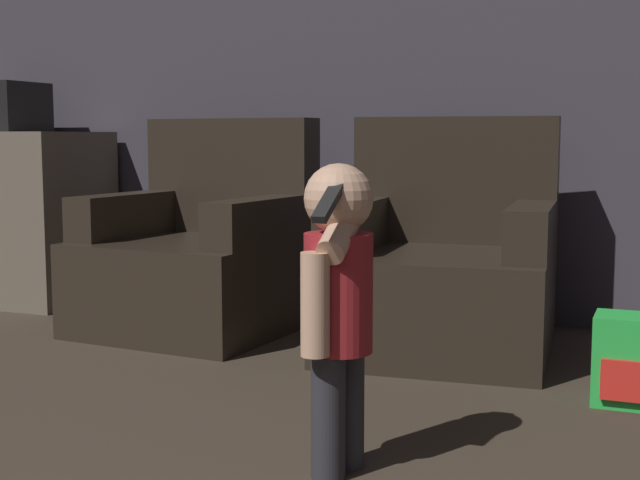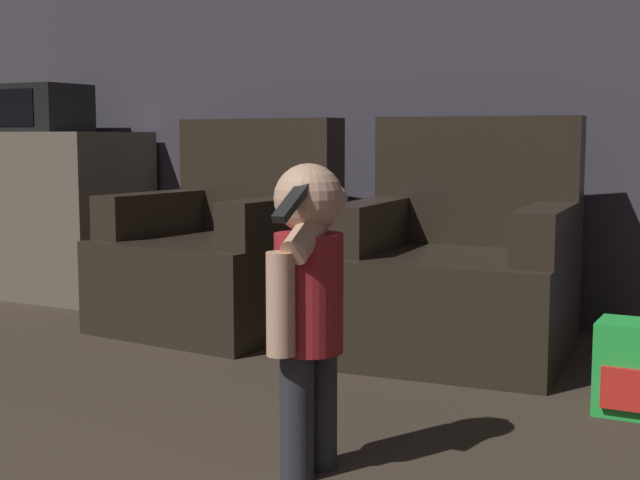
{
  "view_description": "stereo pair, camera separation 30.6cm",
  "coord_description": "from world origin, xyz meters",
  "px_view_note": "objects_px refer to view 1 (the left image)",
  "views": [
    {
      "loc": [
        1.1,
        0.25,
        0.89
      ],
      "look_at": [
        -0.02,
        3.07,
        0.53
      ],
      "focal_mm": 50.0,
      "sensor_mm": 36.0,
      "label": 1
    },
    {
      "loc": [
        1.38,
        0.37,
        0.89
      ],
      "look_at": [
        -0.02,
        3.07,
        0.53
      ],
      "focal_mm": 50.0,
      "sensor_mm": 36.0,
      "label": 2
    }
  ],
  "objects_px": {
    "armchair_right": "(443,272)",
    "toy_backpack": "(626,360)",
    "armchair_left": "(199,258)",
    "person_toddler": "(337,293)"
  },
  "relations": [
    {
      "from": "armchair_left",
      "to": "armchair_right",
      "type": "xyz_separation_m",
      "value": [
        1.15,
        0.0,
        0.0
      ]
    },
    {
      "from": "armchair_right",
      "to": "toy_backpack",
      "type": "xyz_separation_m",
      "value": [
        0.75,
        -0.52,
        -0.18
      ]
    },
    {
      "from": "armchair_left",
      "to": "person_toddler",
      "type": "height_order",
      "value": "armchair_left"
    },
    {
      "from": "person_toddler",
      "to": "toy_backpack",
      "type": "relative_size",
      "value": 2.73
    },
    {
      "from": "armchair_left",
      "to": "person_toddler",
      "type": "xyz_separation_m",
      "value": [
        1.23,
        -1.45,
        0.16
      ]
    },
    {
      "from": "armchair_left",
      "to": "toy_backpack",
      "type": "relative_size",
      "value": 3.24
    },
    {
      "from": "armchair_right",
      "to": "person_toddler",
      "type": "height_order",
      "value": "armchair_right"
    },
    {
      "from": "armchair_left",
      "to": "toy_backpack",
      "type": "distance_m",
      "value": 1.98
    },
    {
      "from": "armchair_right",
      "to": "toy_backpack",
      "type": "height_order",
      "value": "armchair_right"
    },
    {
      "from": "armchair_right",
      "to": "toy_backpack",
      "type": "relative_size",
      "value": 3.24
    }
  ]
}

